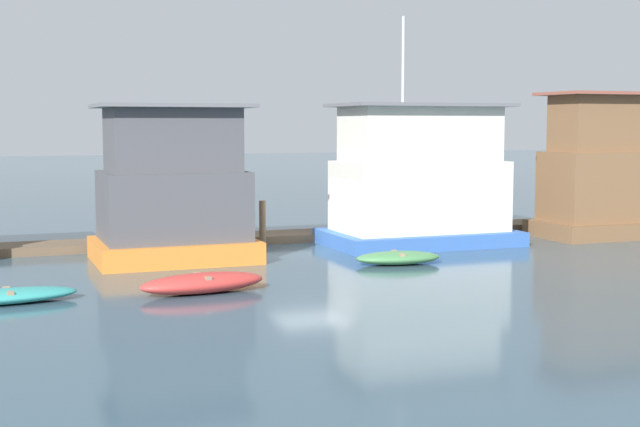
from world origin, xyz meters
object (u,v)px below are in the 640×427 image
object	(u,v)px
houseboat_orange	(173,190)
houseboat_blue	(419,181)
dinghy_green	(398,258)
mooring_post_centre	(262,223)
houseboat_brown	(610,173)
dinghy_red	(203,283)
dinghy_teal	(9,296)

from	to	relation	value
houseboat_orange	houseboat_blue	bearing A→B (deg)	4.17
dinghy_green	mooring_post_centre	bearing A→B (deg)	116.19
houseboat_brown	mooring_post_centre	xyz separation A→B (m)	(-13.67, 2.14, -1.68)
dinghy_green	dinghy_red	bearing A→B (deg)	-160.16
dinghy_red	dinghy_green	size ratio (longest dim) A/B	1.22
houseboat_orange	houseboat_brown	size ratio (longest dim) A/B	0.87
dinghy_green	houseboat_brown	bearing A→B (deg)	17.59
houseboat_orange	dinghy_red	distance (m)	6.19
houseboat_blue	houseboat_brown	size ratio (longest dim) A/B	1.42
houseboat_orange	dinghy_red	size ratio (longest dim) A/B	1.44
houseboat_orange	dinghy_teal	distance (m)	7.86
houseboat_brown	dinghy_green	world-z (taller)	houseboat_brown
dinghy_teal	dinghy_red	bearing A→B (deg)	-4.57
dinghy_red	mooring_post_centre	distance (m)	9.12
dinghy_red	dinghy_green	world-z (taller)	dinghy_red
mooring_post_centre	dinghy_teal	bearing A→B (deg)	-139.39
houseboat_brown	dinghy_teal	size ratio (longest dim) A/B	1.69
houseboat_brown	dinghy_teal	world-z (taller)	houseboat_brown
mooring_post_centre	houseboat_blue	bearing A→B (deg)	-16.02
houseboat_orange	dinghy_teal	bearing A→B (deg)	-134.06
houseboat_brown	dinghy_green	size ratio (longest dim) A/B	2.02
houseboat_orange	dinghy_teal	world-z (taller)	houseboat_orange
mooring_post_centre	houseboat_brown	bearing A→B (deg)	-8.90
houseboat_brown	dinghy_red	size ratio (longest dim) A/B	1.65
houseboat_brown	houseboat_blue	bearing A→B (deg)	176.14
houseboat_orange	dinghy_green	world-z (taller)	houseboat_orange
dinghy_green	mooring_post_centre	distance (m)	6.27
houseboat_orange	houseboat_brown	xyz separation A→B (m)	(17.40, 0.13, 0.21)
dinghy_red	houseboat_brown	bearing A→B (deg)	18.47
houseboat_orange	dinghy_teal	size ratio (longest dim) A/B	1.48
dinghy_teal	mooring_post_centre	xyz separation A→B (m)	(8.99, 7.71, 0.65)
houseboat_orange	houseboat_blue	size ratio (longest dim) A/B	0.61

